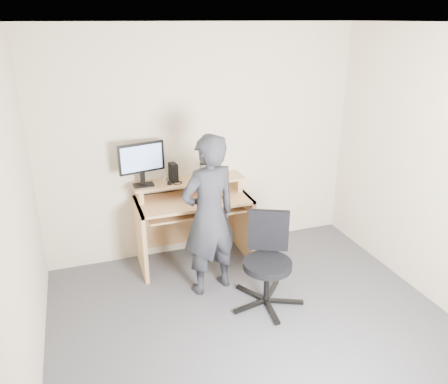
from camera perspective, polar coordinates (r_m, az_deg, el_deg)
ground at (r=3.90m, az=5.21°, el=-18.70°), size 3.50×3.50×0.00m
back_wall at (r=4.79m, az=-2.83°, el=6.27°), size 3.50×0.02×2.50m
ceiling at (r=2.97m, az=6.95°, el=21.10°), size 3.50×3.50×0.02m
desk at (r=4.78m, az=-4.23°, el=-2.77°), size 1.20×0.60×0.91m
monitor at (r=4.51m, az=-10.71°, el=4.07°), size 0.48×0.14×0.46m
external_drive at (r=4.65m, az=-6.64°, el=2.56°), size 0.08×0.14×0.20m
travel_mug at (r=4.69m, az=-2.72°, el=2.67°), size 0.08×0.08×0.17m
smartphone at (r=4.75m, az=-0.74°, el=1.92°), size 0.09×0.14×0.01m
charger at (r=4.59m, az=-7.13°, el=1.18°), size 0.06×0.05×0.03m
headphones at (r=4.71m, az=-7.00°, el=1.62°), size 0.19×0.19×0.06m
keyboard at (r=4.59m, az=-3.52°, el=-2.23°), size 0.49×0.32×0.03m
mouse at (r=4.60m, az=-0.73°, el=-0.72°), size 0.11×0.09×0.04m
office_chair at (r=4.11m, az=5.72°, el=-8.42°), size 0.68×0.67×0.86m
person at (r=4.11m, az=-1.96°, el=-3.14°), size 0.66×0.52×1.59m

